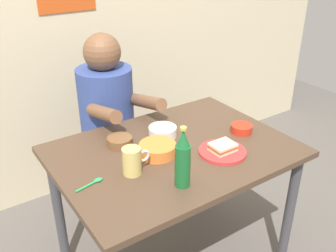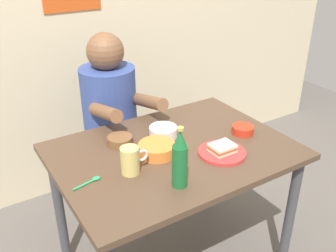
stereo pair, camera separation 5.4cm
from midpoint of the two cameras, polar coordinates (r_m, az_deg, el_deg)
The scene contains 12 objects.
dining_table at distance 1.83m, azimuth 1.68°, elevation -6.01°, with size 1.10×0.80×0.74m.
stool at distance 2.44m, azimuth -7.57°, elevation -5.31°, with size 0.34×0.34×0.45m.
person_seated at distance 2.24m, azimuth -8.09°, elevation 3.61°, with size 0.33×0.56×0.72m.
plate_orange at distance 1.76m, azimuth 9.00°, elevation -3.99°, with size 0.22×0.22×0.01m, color red.
sandwich at distance 1.75m, azimuth 9.06°, elevation -3.29°, with size 0.11×0.09×0.04m.
beer_mug at distance 1.59m, azimuth -4.71°, elevation -5.17°, with size 0.13×0.08×0.12m.
beer_bottle at distance 1.48m, azimuth 2.84°, elevation -5.14°, with size 0.06×0.06×0.26m.
sauce_bowl_chili at distance 1.95m, azimuth 11.98°, elevation -0.49°, with size 0.11×0.11×0.04m.
condiment_bowl_brown at distance 1.82m, azimuth -6.42°, elevation -2.14°, with size 0.12×0.12×0.04m.
soup_bowl_orange at distance 1.72m, azimuth -0.71°, elevation -3.51°, with size 0.17×0.17×0.05m.
rice_bowl_white at distance 1.88m, azimuth 0.09°, elevation -0.77°, with size 0.14×0.14×0.05m.
spoon at distance 1.58m, azimuth -10.48°, elevation -8.12°, with size 0.13×0.04×0.01m.
Camera 2 is at (-0.84, -1.29, 1.64)m, focal length 40.43 mm.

